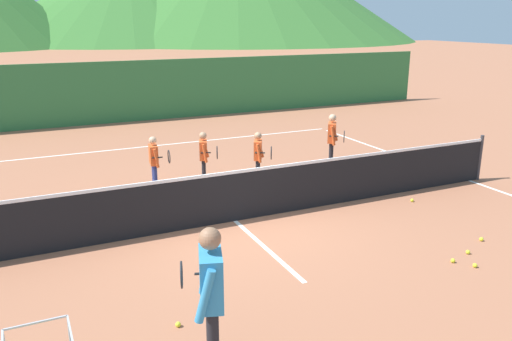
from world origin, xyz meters
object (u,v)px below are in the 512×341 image
Objects in this scene: student_2 at (259,153)px; tennis_ball_8 at (412,200)px; instructor at (210,288)px; student_1 at (204,153)px; tennis_ball_5 at (178,324)px; tennis_net at (235,195)px; student_0 at (155,158)px; tennis_ball_4 at (453,261)px; tennis_ball_6 at (475,265)px; student_3 at (332,136)px; tennis_ball_3 at (481,239)px; tennis_ball_7 at (468,252)px.

tennis_ball_8 is at bearing -44.68° from student_2.
tennis_ball_8 is at bearing 30.46° from instructor.
tennis_ball_5 is at bearing -112.85° from student_1.
tennis_ball_8 is (5.64, 2.31, 0.00)m from tennis_ball_5.
tennis_net is 2.52m from student_0.
tennis_ball_4 is at bearing -58.59° from student_0.
tennis_net reaches higher than tennis_ball_5.
student_1 is 17.83× the size of tennis_ball_8.
tennis_ball_6 is at bearing -4.71° from tennis_ball_5.
student_3 is at bearing -1.27° from student_1.
tennis_ball_8 is at bearing 22.24° from tennis_ball_5.
student_0 is 0.99× the size of student_2.
student_3 is at bearing 88.83° from tennis_ball_3.
instructor is 24.31× the size of tennis_ball_3.
tennis_ball_7 is at bearing 15.88° from tennis_ball_4.
tennis_ball_5 is 1.00× the size of tennis_ball_7.
tennis_ball_3 is 0.66m from tennis_ball_7.
student_1 reaches higher than student_0.
tennis_ball_6 is at bearing -112.74° from tennis_ball_8.
student_1 is (0.22, 2.28, 0.23)m from tennis_net.
tennis_ball_7 is at bearing 0.19° from tennis_ball_5.
student_0 reaches higher than tennis_ball_5.
tennis_ball_4 is 1.00× the size of tennis_ball_6.
instructor is at bearing -131.71° from student_3.
tennis_ball_5 and tennis_ball_7 have the same top height.
student_2 is at bearing 103.95° from tennis_ball_6.
student_0 is at bearing 110.42° from tennis_net.
student_3 reaches higher than tennis_ball_7.
tennis_ball_5 is at bearing -176.90° from tennis_ball_3.
student_0 is at bearing 131.07° from tennis_ball_3.
student_3 is 20.14× the size of tennis_ball_5.
tennis_ball_3 is at bearing 24.84° from tennis_ball_7.
student_3 is 7.51m from tennis_ball_5.
student_2 reaches higher than tennis_ball_6.
instructor is at bearing -115.90° from tennis_net.
instructor reaches higher than tennis_ball_7.
student_2 is 17.82× the size of tennis_ball_4.
student_3 is (3.30, -0.07, 0.09)m from student_1.
tennis_net is at bearing 55.80° from tennis_ball_5.
student_3 is 20.14× the size of tennis_ball_8.
tennis_ball_4 is 2.75m from tennis_ball_8.
student_0 is at bearing 147.39° from tennis_ball_8.
tennis_net is at bearing 171.27° from tennis_ball_8.
student_3 is 4.86m from tennis_ball_3.
student_3 reaches higher than tennis_ball_4.
student_0 is 0.88× the size of student_3.
instructor is 1.37× the size of student_0.
student_2 is at bearing -24.71° from student_1.
tennis_ball_6 is 0.47m from tennis_ball_7.
student_0 reaches higher than tennis_ball_3.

